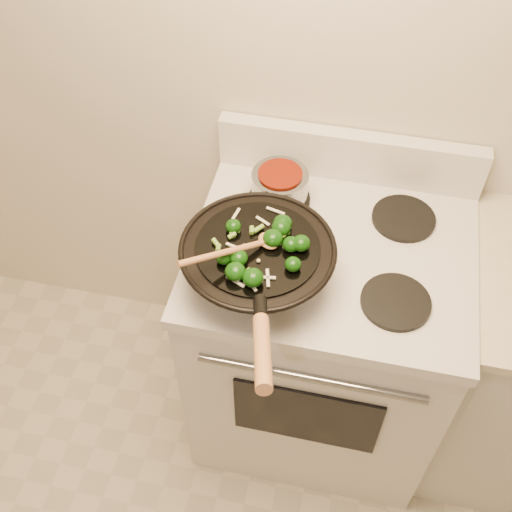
# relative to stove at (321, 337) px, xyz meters

# --- Properties ---
(stove) EXTENTS (0.78, 0.67, 1.08)m
(stove) POSITION_rel_stove_xyz_m (0.00, 0.00, 0.00)
(stove) COLOR silver
(stove) RESTS_ON ground
(wok) EXTENTS (0.40, 0.65, 0.25)m
(wok) POSITION_rel_stove_xyz_m (-0.18, -0.16, 0.53)
(wok) COLOR black
(wok) RESTS_ON stove
(stirfry) EXTENTS (0.24, 0.28, 0.04)m
(stirfry) POSITION_rel_stove_xyz_m (-0.16, -0.17, 0.60)
(stirfry) COLOR #0D3808
(stirfry) RESTS_ON wok
(wooden_spoon) EXTENTS (0.22, 0.22, 0.09)m
(wooden_spoon) POSITION_rel_stove_xyz_m (-0.21, -0.19, 0.61)
(wooden_spoon) COLOR #B17545
(wooden_spoon) RESTS_ON wok
(saucepan) EXTENTS (0.16, 0.26, 0.10)m
(saucepan) POSITION_rel_stove_xyz_m (-0.18, 0.15, 0.51)
(saucepan) COLOR gray
(saucepan) RESTS_ON stove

